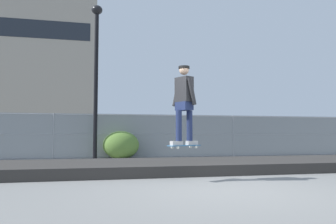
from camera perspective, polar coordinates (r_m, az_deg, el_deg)
The scene contains 11 objects.
ground_plane at distance 6.14m, azimuth 9.99°, elevation -13.11°, with size 120.00×120.00×0.00m, color slate.
gravel_berm at distance 9.26m, azimuth 1.92°, elevation -9.19°, with size 17.94×2.92×0.26m, color #33302D.
skateboard at distance 7.14m, azimuth 2.81°, elevation -5.79°, with size 0.81×0.53×0.07m.
skater at distance 7.17m, azimuth 2.78°, elevation 2.14°, with size 0.69×0.62×1.72m.
chain_fence at distance 14.27m, azimuth -3.33°, elevation -4.10°, with size 23.35×0.06×1.85m.
street_lamp at distance 13.80m, azimuth -12.18°, elevation 8.45°, with size 0.44×0.44×6.21m.
parked_car_near at distance 17.43m, azimuth -21.79°, elevation -4.10°, with size 4.48×2.10×1.66m.
parked_car_mid at distance 17.77m, azimuth -0.62°, elevation -4.37°, with size 4.44×2.03×1.66m.
parked_car_far at distance 20.21m, azimuth 18.18°, elevation -4.11°, with size 4.55×2.27×1.66m.
library_building at distance 56.29m, azimuth -23.70°, elevation 8.00°, with size 22.20×14.75×24.50m.
shrub_left at distance 13.68m, azimuth -8.05°, elevation -5.62°, with size 1.46×1.19×1.13m.
Camera 1 is at (-2.32, -5.59, 0.99)m, focal length 35.61 mm.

